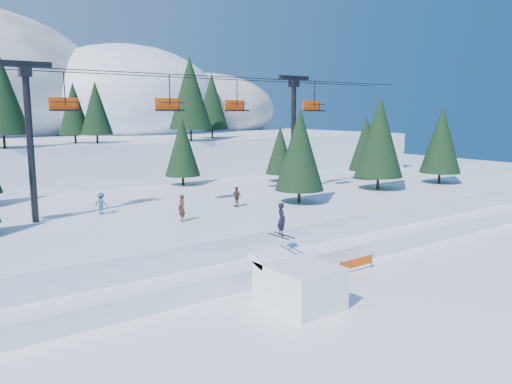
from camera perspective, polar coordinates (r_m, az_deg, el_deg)
ground at (r=24.86m, az=8.20°, el=-13.76°), size 160.00×160.00×0.00m
mid_shelf at (r=38.81m, az=-10.66°, el=-3.50°), size 70.00×22.00×2.50m
berm at (r=30.54m, az=-2.41°, el=-8.18°), size 70.00×6.00×1.10m
jump_kicker at (r=25.61m, az=4.81°, el=-10.20°), size 3.10×4.34×4.99m
chairlift at (r=38.19m, az=-10.24°, el=8.52°), size 46.61×3.21×10.28m
conifer_stand at (r=38.11m, az=-10.54°, el=4.97°), size 61.60×17.85×8.98m
distant_skiers at (r=34.34m, az=-15.55°, el=-1.85°), size 20.33×6.34×1.78m
banner_near at (r=31.31m, az=11.44°, el=-7.94°), size 2.86×0.11×0.90m
banner_far at (r=35.48m, az=14.04°, el=-6.00°), size 2.86×0.06×0.90m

